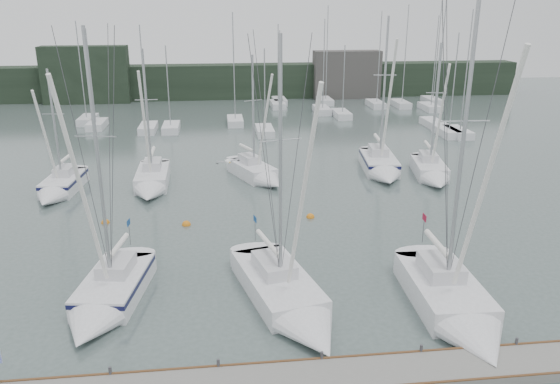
# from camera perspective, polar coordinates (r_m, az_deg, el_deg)

# --- Properties ---
(ground) EXTENTS (160.00, 160.00, 0.00)m
(ground) POSITION_cam_1_polar(r_m,az_deg,el_deg) (25.54, -1.92, -12.73)
(ground) COLOR #4A5A56
(ground) RESTS_ON ground
(dock) EXTENTS (24.00, 2.00, 0.40)m
(dock) POSITION_cam_1_polar(r_m,az_deg,el_deg) (21.34, -0.71, -19.30)
(dock) COLOR slate
(dock) RESTS_ON ground
(far_treeline) EXTENTS (90.00, 4.00, 5.00)m
(far_treeline) POSITION_cam_1_polar(r_m,az_deg,el_deg) (84.40, -5.60, 11.43)
(far_treeline) COLOR black
(far_treeline) RESTS_ON ground
(far_building_left) EXTENTS (12.00, 3.00, 8.00)m
(far_building_left) POSITION_cam_1_polar(r_m,az_deg,el_deg) (84.22, -19.61, 11.47)
(far_building_left) COLOR black
(far_building_left) RESTS_ON ground
(far_building_right) EXTENTS (10.00, 3.00, 7.00)m
(far_building_right) POSITION_cam_1_polar(r_m,az_deg,el_deg) (84.60, 6.97, 12.08)
(far_building_right) COLOR #43413E
(far_building_right) RESTS_ON ground
(mast_forest) EXTENTS (58.88, 26.95, 14.74)m
(mast_forest) POSITION_cam_1_polar(r_m,az_deg,el_deg) (68.44, 1.61, 8.05)
(mast_forest) COLOR silver
(mast_forest) RESTS_ON ground
(sailboat_near_left) EXTENTS (3.75, 8.00, 13.54)m
(sailboat_near_left) POSITION_cam_1_polar(r_m,az_deg,el_deg) (26.80, -17.83, -10.75)
(sailboat_near_left) COLOR silver
(sailboat_near_left) RESTS_ON ground
(sailboat_near_center) EXTENTS (4.93, 9.79, 13.34)m
(sailboat_near_center) POSITION_cam_1_polar(r_m,az_deg,el_deg) (25.32, 1.33, -11.75)
(sailboat_near_center) COLOR silver
(sailboat_near_center) RESTS_ON ground
(sailboat_near_right) EXTENTS (3.33, 9.27, 14.94)m
(sailboat_near_right) POSITION_cam_1_polar(r_m,az_deg,el_deg) (25.95, 18.08, -11.75)
(sailboat_near_right) COLOR silver
(sailboat_near_right) RESTS_ON ground
(sailboat_mid_a) EXTENTS (2.83, 7.19, 9.87)m
(sailboat_mid_a) POSITION_cam_1_polar(r_m,az_deg,el_deg) (43.73, -22.13, 0.39)
(sailboat_mid_a) COLOR silver
(sailboat_mid_a) RESTS_ON ground
(sailboat_mid_b) EXTENTS (2.52, 7.97, 11.20)m
(sailboat_mid_b) POSITION_cam_1_polar(r_m,az_deg,el_deg) (42.78, -13.31, 0.91)
(sailboat_mid_b) COLOR silver
(sailboat_mid_b) RESTS_ON ground
(sailboat_mid_c) EXTENTS (4.73, 7.18, 10.54)m
(sailboat_mid_c) POSITION_cam_1_polar(r_m,az_deg,el_deg) (43.81, -2.16, 1.83)
(sailboat_mid_c) COLOR silver
(sailboat_mid_c) RESTS_ON ground
(sailboat_mid_d) EXTENTS (3.59, 8.43, 13.49)m
(sailboat_mid_d) POSITION_cam_1_polar(r_m,az_deg,el_deg) (46.23, 10.58, 2.55)
(sailboat_mid_d) COLOR silver
(sailboat_mid_d) RESTS_ON ground
(sailboat_mid_e) EXTENTS (3.61, 7.63, 11.44)m
(sailboat_mid_e) POSITION_cam_1_polar(r_m,az_deg,el_deg) (45.75, 15.60, 1.89)
(sailboat_mid_e) COLOR silver
(sailboat_mid_e) RESTS_ON ground
(buoy_a) EXTENTS (0.58, 0.58, 0.58)m
(buoy_a) POSITION_cam_1_polar(r_m,az_deg,el_deg) (35.69, -9.76, -3.42)
(buoy_a) COLOR orange
(buoy_a) RESTS_ON ground
(buoy_b) EXTENTS (0.55, 0.55, 0.55)m
(buoy_b) POSITION_cam_1_polar(r_m,az_deg,el_deg) (36.46, 3.19, -2.66)
(buoy_b) COLOR orange
(buoy_b) RESTS_ON ground
(buoy_c) EXTENTS (0.54, 0.54, 0.54)m
(buoy_c) POSITION_cam_1_polar(r_m,az_deg,el_deg) (37.26, -17.77, -3.10)
(buoy_c) COLOR orange
(buoy_c) RESTS_ON ground
(seagull) EXTENTS (1.01, 0.53, 0.21)m
(seagull) POSITION_cam_1_polar(r_m,az_deg,el_deg) (24.48, -5.47, 3.21)
(seagull) COLOR white
(seagull) RESTS_ON ground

